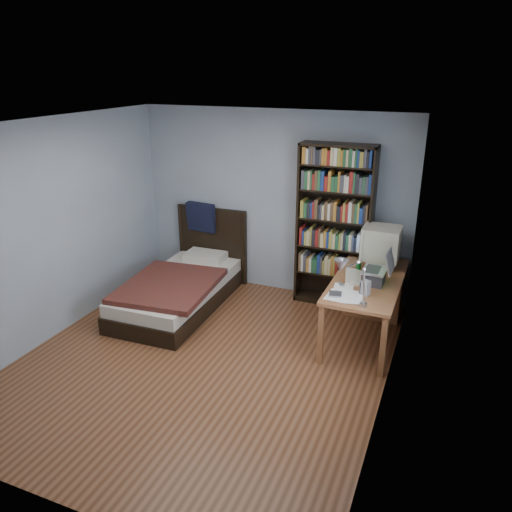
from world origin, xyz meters
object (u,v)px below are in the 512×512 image
keyboard (353,277)px  laptop (376,274)px  crt_monitor (380,244)px  bed (182,286)px  speaker (366,288)px  desk_lamp (345,270)px  soda_can (359,267)px  desk (372,289)px  bookshelf (334,227)px

keyboard → laptop: bearing=-24.4°
crt_monitor → keyboard: bearing=-112.1°
bed → speaker: bearing=-8.4°
desk_lamp → soda_can: 1.40m
soda_can → desk_lamp: bearing=-85.4°
desk → keyboard: 0.61m
desk → laptop: laptop is taller
desk → crt_monitor: (0.04, 0.01, 0.60)m
crt_monitor → speaker: (0.01, -0.90, -0.20)m
crt_monitor → bookshelf: bookshelf is taller
speaker → soda_can: 0.66m
desk_lamp → keyboard: 1.20m
desk_lamp → speaker: 0.82m
laptop → desk_lamp: 1.11m
desk_lamp → desk: bearing=88.3°
desk → soda_can: 0.47m
keyboard → speaker: (0.21, -0.40, 0.07)m
speaker → bookshelf: size_ratio=0.08×
crt_monitor → bed: 2.64m
crt_monitor → keyboard: size_ratio=1.12×
soda_can → crt_monitor: bearing=54.3°
soda_can → bookshelf: bookshelf is taller
keyboard → bed: bearing=169.4°
laptop → bookshelf: 1.11m
laptop → speaker: bearing=-97.9°
speaker → keyboard: bearing=137.8°
laptop → speaker: size_ratio=2.49×
desk_lamp → bookshelf: size_ratio=0.31×
laptop → desk_lamp: size_ratio=0.61×
desk_lamp → speaker: (0.10, 0.68, -0.45)m
desk_lamp → bookshelf: 1.94m
crt_monitor → speaker: bearing=-89.5°
desk_lamp → soda_can: (-0.10, 1.31, -0.48)m
crt_monitor → desk_lamp: (-0.09, -1.57, 0.25)m
desk_lamp → keyboard: bearing=96.2°
crt_monitor → bed: crt_monitor is taller
speaker → crt_monitor: bearing=110.2°
desk → bed: 2.49m
speaker → bookshelf: (-0.64, 1.17, 0.26)m
desk → desk_lamp: 1.78m
laptop → soda_can: 0.39m
laptop → bed: bed is taller
laptop → bookshelf: (-0.69, 0.83, 0.23)m
bed → soda_can: bearing=6.7°
desk_lamp → bed: (-2.38, 1.04, -1.01)m
desk → speaker: bearing=-86.8°
laptop → bed: (-2.52, 0.03, -0.59)m
bookshelf → laptop: bearing=-50.4°
keyboard → bed: bed is taller
desk_lamp → soda_can: size_ratio=6.15×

